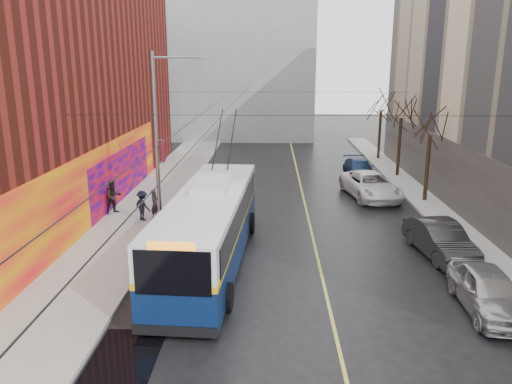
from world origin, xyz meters
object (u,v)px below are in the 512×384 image
Objects in this scene: tree_mid at (402,107)px; pedestrian_b at (114,197)px; tree_near at (431,122)px; trolleybus at (210,226)px; streetlight_pole at (159,138)px; parked_car_c at (370,185)px; parked_car_a at (488,291)px; pedestrian_a at (155,204)px; pedestrian_c at (142,205)px; following_car at (237,188)px; parked_car_d at (359,168)px; parked_car_b at (440,239)px; tree_far at (382,101)px.

pedestrian_b is (-18.50, -10.39, -4.14)m from tree_mid.
tree_near is 16.22m from trolleybus.
streetlight_pole is 14.42m from parked_car_c.
parked_car_a is at bearing -98.06° from tree_near.
parked_car_c is 15.92m from pedestrian_b.
pedestrian_c is at bearing 134.34° from pedestrian_a.
trolleybus reaches higher than following_car.
parked_car_d is 2.89× the size of pedestrian_a.
trolleybus reaches higher than parked_car_b.
parked_car_c is 5.84m from parked_car_d.
tree_mid reaches higher than pedestrian_a.
tree_near is 1.11× the size of parked_car_c.
tree_near is at bearing 43.10° from trolleybus.
pedestrian_b is (-15.30, -4.39, 0.31)m from parked_car_c.
streetlight_pole is at bearing -139.35° from tree_mid.
pedestrian_b is (-18.50, -3.39, -3.86)m from tree_near.
tree_mid is 1.47× the size of following_car.
parked_car_c is 3.58× the size of pedestrian_a.
tree_near is 10.11m from parked_car_b.
streetlight_pole is at bearing -80.14° from pedestrian_b.
parked_car_c reaches higher than parked_car_b.
tree_near is 3.32× the size of pedestrian_b.
parked_car_b reaches higher than parked_car_d.
streetlight_pole is 5.47× the size of pedestrian_c.
parked_car_d is at bearing 77.52° from parked_car_c.
tree_near is 19.20m from pedestrian_b.
tree_far is at bearing 0.88° from pedestrian_b.
tree_near is 14.00m from tree_far.
trolleybus reaches higher than parked_car_d.
tree_near is at bearing -69.13° from parked_car_d.
tree_mid is 3.46× the size of pedestrian_b.
tree_mid is (0.00, 7.00, 0.28)m from tree_near.
pedestrian_b reaches higher than parked_car_b.
following_car is at bearing 175.88° from parked_car_c.
parked_car_c is at bearing -0.39° from following_car.
pedestrian_a is at bearing -164.89° from tree_near.
parked_car_d is at bearing -33.96° from pedestrian_a.
tree_far reaches higher than parked_car_d.
pedestrian_c is at bearing 148.71° from parked_car_a.
parked_car_d is at bearing 46.40° from streetlight_pole.
parked_car_d is (-2.93, 6.83, -4.30)m from tree_near.
parked_car_d is at bearing 113.21° from tree_near.
parked_car_b is at bearing -12.81° from streetlight_pole.
streetlight_pole is 5.57× the size of pedestrian_a.
parked_car_a is at bearing -95.26° from parked_car_c.
following_car is (-9.72, 14.28, 0.00)m from parked_car_a.
parked_car_c is 3.00× the size of pedestrian_b.
parked_car_c reaches higher than following_car.
pedestrian_c is (-14.54, 9.50, 0.20)m from parked_car_a.
parked_car_c is 13.81m from pedestrian_a.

